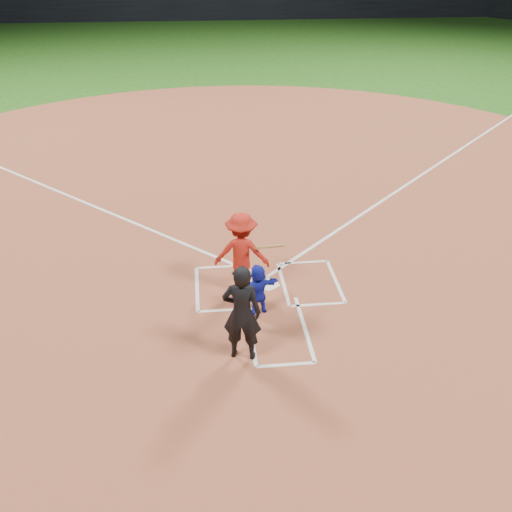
{
  "coord_description": "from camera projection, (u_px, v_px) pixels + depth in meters",
  "views": [
    {
      "loc": [
        -1.42,
        -10.89,
        6.91
      ],
      "look_at": [
        -0.3,
        -0.4,
        1.0
      ],
      "focal_mm": 40.0,
      "sensor_mm": 36.0,
      "label": 1
    }
  ],
  "objects": [
    {
      "name": "batter_at_plate",
      "position": [
        242.0,
        253.0,
        12.32
      ],
      "size": [
        1.62,
        0.88,
        1.87
      ],
      "color": "red",
      "rests_on": "home_plate_dirt"
    },
    {
      "name": "ground",
      "position": [
        267.0,
        285.0,
        12.96
      ],
      "size": [
        120.0,
        120.0,
        0.0
      ],
      "primitive_type": "plane",
      "color": "#1E5114",
      "rests_on": "ground"
    },
    {
      "name": "catcher",
      "position": [
        258.0,
        289.0,
        11.73
      ],
      "size": [
        1.09,
        0.66,
        1.12
      ],
      "primitive_type": "imported",
      "rotation": [
        0.0,
        0.0,
        3.48
      ],
      "color": "#1621B8",
      "rests_on": "home_plate_dirt"
    },
    {
      "name": "umpire",
      "position": [
        242.0,
        313.0,
        10.28
      ],
      "size": [
        0.8,
        0.61,
        1.95
      ],
      "primitive_type": "imported",
      "rotation": [
        0.0,
        0.0,
        2.92
      ],
      "color": "black",
      "rests_on": "home_plate_dirt"
    },
    {
      "name": "chalk_markings",
      "position": [
        246.0,
        194.0,
        17.54
      ],
      "size": [
        28.35,
        17.32,
        0.01
      ],
      "color": "white",
      "rests_on": "home_plate_dirt"
    },
    {
      "name": "stadium_wall_far",
      "position": [
        205.0,
        2.0,
        53.81
      ],
      "size": [
        80.0,
        1.2,
        3.2
      ],
      "primitive_type": "cube",
      "color": "black",
      "rests_on": "ground"
    },
    {
      "name": "home_plate_dirt",
      "position": [
        244.0,
        185.0,
        18.16
      ],
      "size": [
        28.0,
        28.0,
        0.01
      ],
      "primitive_type": "cylinder",
      "color": "brown",
      "rests_on": "ground"
    },
    {
      "name": "home_plate",
      "position": [
        267.0,
        284.0,
        12.95
      ],
      "size": [
        0.6,
        0.6,
        0.02
      ],
      "primitive_type": "cylinder",
      "rotation": [
        0.0,
        0.0,
        3.14
      ],
      "color": "white",
      "rests_on": "home_plate_dirt"
    }
  ]
}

